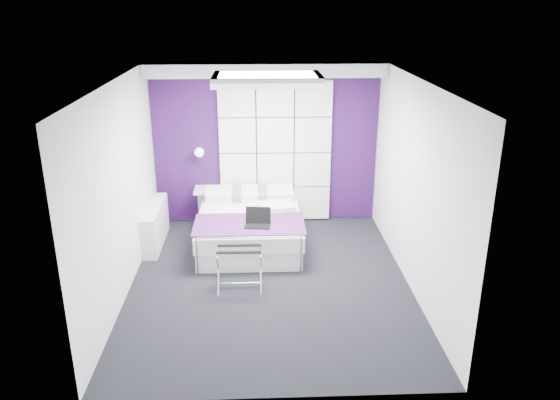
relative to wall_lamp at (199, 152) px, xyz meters
name	(u,v)px	position (x,y,z in m)	size (l,w,h in m)	color
floor	(270,282)	(1.05, -2.06, -1.22)	(4.40, 4.40, 0.00)	black
ceiling	(268,81)	(1.05, -2.06, 1.38)	(4.40, 4.40, 0.00)	white
wall_back	(266,144)	(1.05, 0.14, 0.08)	(3.60, 3.60, 0.00)	white
wall_left	(121,191)	(-0.75, -2.06, 0.08)	(4.40, 4.40, 0.00)	white
wall_right	(414,187)	(2.85, -2.06, 0.08)	(4.40, 4.40, 0.00)	white
accent_wall	(266,144)	(1.05, 0.13, 0.08)	(3.58, 0.02, 2.58)	#310F44
soffit	(265,69)	(1.05, -0.11, 1.28)	(3.58, 0.50, 0.20)	silver
headboard	(275,153)	(1.20, 0.08, -0.05)	(1.80, 0.08, 2.30)	white
skylight	(267,78)	(1.05, -1.46, 1.33)	(1.36, 0.86, 0.12)	white
wall_lamp	(199,152)	(0.00, 0.00, 0.00)	(0.15, 0.15, 0.15)	white
radiator	(155,225)	(-0.64, -0.76, -0.92)	(0.22, 1.20, 0.60)	silver
bed	(250,227)	(0.78, -0.86, -0.94)	(1.55, 1.86, 0.66)	silver
nightstand	(210,190)	(0.14, -0.04, -0.62)	(0.49, 0.38, 0.05)	silver
luggage_rack	(240,268)	(0.67, -2.17, -0.95)	(0.56, 0.41, 0.55)	silver
laptop	(258,221)	(0.90, -1.36, -0.64)	(0.35, 0.25, 0.25)	black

